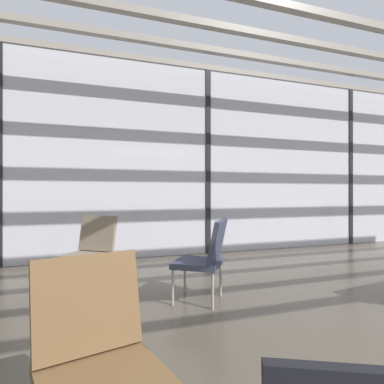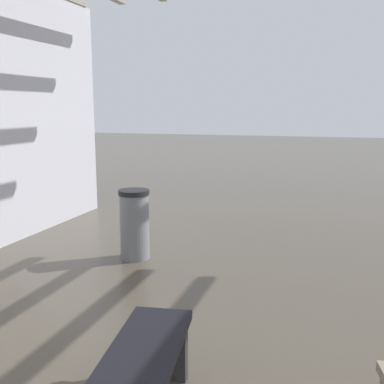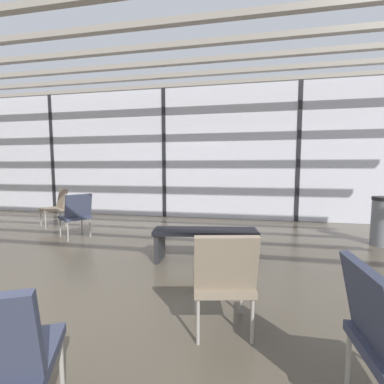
% 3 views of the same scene
% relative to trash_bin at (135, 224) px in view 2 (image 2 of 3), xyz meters
% --- Properties ---
extents(trash_bin, '(0.38, 0.38, 0.86)m').
position_rel_trash_bin_xyz_m(trash_bin, '(0.00, 0.00, 0.00)').
color(trash_bin, slate).
rests_on(trash_bin, ground).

